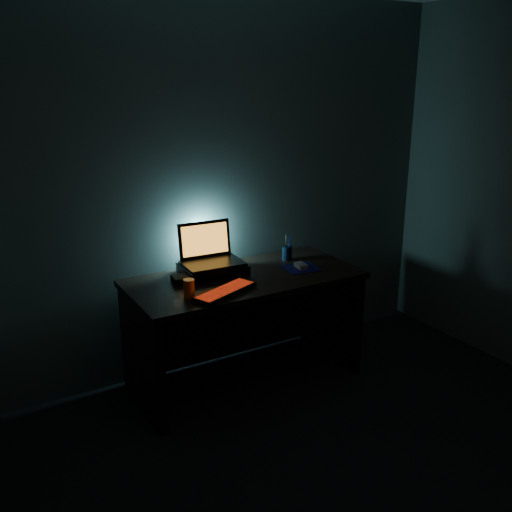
% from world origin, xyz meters
% --- Properties ---
extents(room, '(3.50, 4.00, 2.50)m').
position_xyz_m(room, '(0.00, 0.00, 1.25)').
color(room, black).
rests_on(room, ground).
extents(desk, '(1.50, 0.70, 0.75)m').
position_xyz_m(desk, '(0.00, 1.67, 0.49)').
color(desk, black).
rests_on(desk, ground).
extents(riser, '(0.41, 0.32, 0.06)m').
position_xyz_m(riser, '(-0.15, 1.77, 0.78)').
color(riser, black).
rests_on(riser, desk).
extents(laptop, '(0.39, 0.30, 0.26)m').
position_xyz_m(laptop, '(-0.15, 1.82, 0.87)').
color(laptop, black).
rests_on(laptop, riser).
extents(keyboard, '(0.45, 0.29, 0.03)m').
position_xyz_m(keyboard, '(-0.25, 1.41, 0.76)').
color(keyboard, black).
rests_on(keyboard, desk).
extents(mousepad, '(0.24, 0.22, 0.00)m').
position_xyz_m(mousepad, '(0.40, 1.57, 0.75)').
color(mousepad, '#0B0C52').
rests_on(mousepad, desk).
extents(mouse, '(0.07, 0.10, 0.03)m').
position_xyz_m(mouse, '(0.40, 1.57, 0.77)').
color(mouse, gray).
rests_on(mouse, mousepad).
extents(pen_cup, '(0.08, 0.08, 0.10)m').
position_xyz_m(pen_cup, '(0.42, 1.77, 0.80)').
color(pen_cup, black).
rests_on(pen_cup, desk).
extents(juice_glass, '(0.07, 0.07, 0.11)m').
position_xyz_m(juice_glass, '(-0.46, 1.46, 0.81)').
color(juice_glass, '#E9570C').
rests_on(juice_glass, desk).
extents(router, '(0.15, 0.12, 0.05)m').
position_xyz_m(router, '(-0.39, 1.70, 0.77)').
color(router, black).
rests_on(router, desk).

